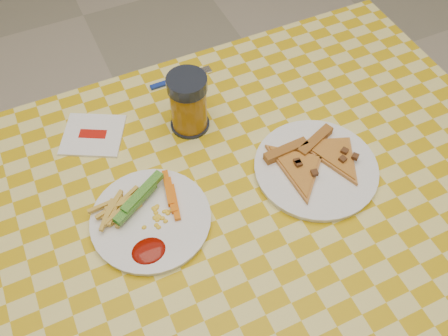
{
  "coord_description": "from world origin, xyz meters",
  "views": [
    {
      "loc": [
        -0.25,
        -0.5,
        1.61
      ],
      "look_at": [
        0.01,
        0.06,
        0.78
      ],
      "focal_mm": 40.0,
      "sensor_mm": 36.0,
      "label": 1
    }
  ],
  "objects_px": {
    "plate_right": "(316,169)",
    "drink_glass": "(188,103)",
    "plate_left": "(151,220)",
    "table": "(232,216)"
  },
  "relations": [
    {
      "from": "plate_right",
      "to": "drink_glass",
      "type": "distance_m",
      "value": 0.31
    },
    {
      "from": "plate_left",
      "to": "drink_glass",
      "type": "height_order",
      "value": "drink_glass"
    },
    {
      "from": "plate_right",
      "to": "drink_glass",
      "type": "relative_size",
      "value": 1.79
    },
    {
      "from": "table",
      "to": "plate_left",
      "type": "xyz_separation_m",
      "value": [
        -0.17,
        0.02,
        0.08
      ]
    },
    {
      "from": "table",
      "to": "plate_right",
      "type": "xyz_separation_m",
      "value": [
        0.19,
        -0.01,
        0.08
      ]
    },
    {
      "from": "table",
      "to": "plate_left",
      "type": "relative_size",
      "value": 5.51
    },
    {
      "from": "plate_right",
      "to": "plate_left",
      "type": "bearing_deg",
      "value": 175.44
    },
    {
      "from": "plate_left",
      "to": "drink_glass",
      "type": "bearing_deg",
      "value": 50.46
    },
    {
      "from": "plate_left",
      "to": "plate_right",
      "type": "height_order",
      "value": "same"
    },
    {
      "from": "table",
      "to": "drink_glass",
      "type": "distance_m",
      "value": 0.26
    }
  ]
}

